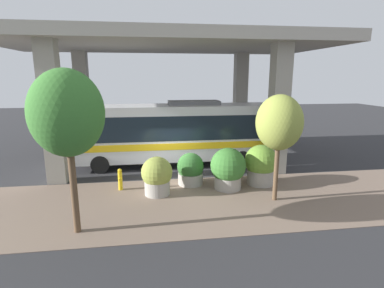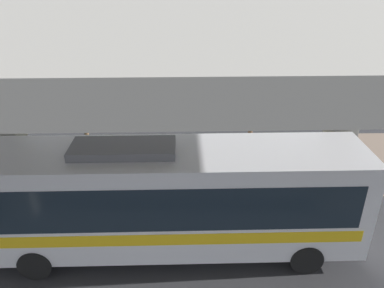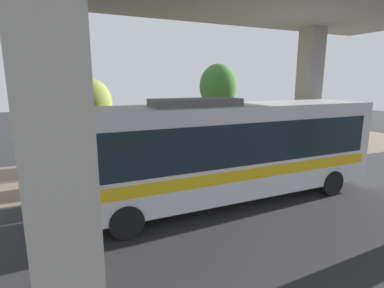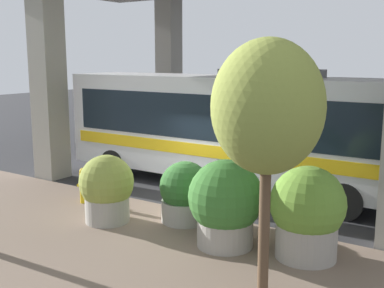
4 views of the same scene
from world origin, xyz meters
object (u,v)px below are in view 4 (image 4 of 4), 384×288
Objects in this scene: bus at (235,125)px; street_tree_far at (268,108)px; planter_extra at (185,193)px; planter_front at (307,213)px; planter_middle at (107,189)px; fire_hydrant at (83,186)px; planter_back at (225,204)px.

street_tree_far reaches higher than bus.
planter_front is at bearing -98.08° from planter_extra.
planter_extra is at bearing -171.90° from bus.
planter_extra is (1.12, -1.67, -0.13)m from planter_middle.
planter_front is (-0.17, -6.78, 0.47)m from fire_hydrant.
planter_front is 3.46m from planter_extra.
fire_hydrant is at bearing 72.44° from street_tree_far.
planter_front is at bearing -2.30° from street_tree_far.
bus is at bearing 32.69° from street_tree_far.
fire_hydrant is 0.66× the size of planter_extra.
planter_middle is at bearing 123.84° from planter_extra.
fire_hydrant is 0.53× the size of planter_front.
street_tree_far is at bearing -104.82° from planter_middle.
planter_back is at bearing 46.60° from street_tree_far.
planter_extra is at bearing -56.16° from planter_middle.
street_tree_far is (-2.44, -3.34, 2.61)m from planter_extra.
planter_middle is (-0.80, -1.70, 0.36)m from fire_hydrant.
street_tree_far is at bearing -107.56° from fire_hydrant.
planter_back is 1.89m from planter_extra.
planter_front is 3.07m from street_tree_far.
bus is at bearing 26.23° from planter_back.
street_tree_far is (-1.96, 0.08, 2.36)m from planter_front.
bus is 2.63× the size of street_tree_far.
bus is at bearing 8.10° from planter_extra.
fire_hydrant is (-3.87, 2.86, -1.55)m from bus.
planter_middle is at bearing 75.18° from street_tree_far.
planter_middle is (-0.63, 5.08, -0.12)m from planter_front.
street_tree_far reaches higher than planter_back.
planter_back is (0.25, -3.33, 0.11)m from planter_middle.
fire_hydrant is at bearing 88.60° from planter_front.
street_tree_far reaches higher than planter_front.
planter_front is at bearing -82.92° from planter_middle.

